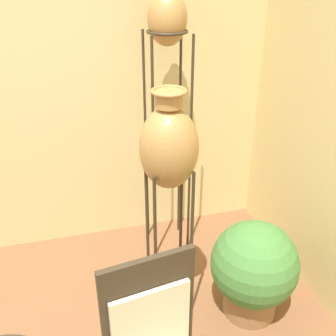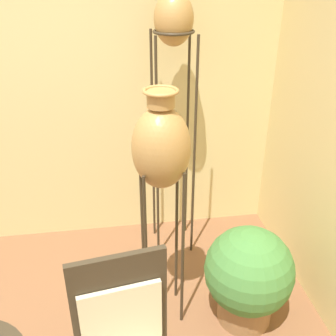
{
  "view_description": "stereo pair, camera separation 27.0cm",
  "coord_description": "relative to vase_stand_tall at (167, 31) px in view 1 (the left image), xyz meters",
  "views": [
    {
      "loc": [
        0.14,
        -1.23,
        2.19
      ],
      "look_at": [
        0.76,
        1.08,
        0.93
      ],
      "focal_mm": 42.0,
      "sensor_mm": 36.0,
      "label": 1
    },
    {
      "loc": [
        0.41,
        -1.28,
        2.19
      ],
      "look_at": [
        0.76,
        1.08,
        0.93
      ],
      "focal_mm": 42.0,
      "sensor_mm": 36.0,
      "label": 2
    }
  ],
  "objects": [
    {
      "name": "wall_back",
      "position": [
        -0.86,
        0.32,
        -0.43
      ],
      "size": [
        7.5,
        0.06,
        2.7
      ],
      "color": "beige",
      "rests_on": "ground_plane"
    },
    {
      "name": "vase_stand_tall",
      "position": [
        0.0,
        0.0,
        0.0
      ],
      "size": [
        0.3,
        0.3,
        2.12
      ],
      "color": "#382D1E",
      "rests_on": "ground_plane"
    },
    {
      "name": "vase_stand_medium",
      "position": [
        -0.19,
        -0.74,
        -0.52
      ],
      "size": [
        0.34,
        0.34,
        1.6
      ],
      "color": "#382D1E",
      "rests_on": "ground_plane"
    },
    {
      "name": "potted_plant",
      "position": [
        0.36,
        -0.89,
        -1.4
      ],
      "size": [
        0.58,
        0.58,
        0.71
      ],
      "color": "olive",
      "rests_on": "ground_plane"
    }
  ]
}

